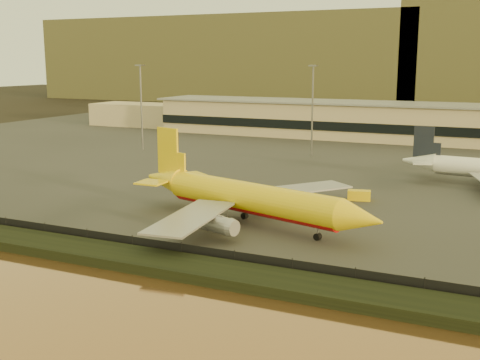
# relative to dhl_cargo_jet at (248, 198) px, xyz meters

# --- Properties ---
(ground) EXTENTS (900.00, 900.00, 0.00)m
(ground) POSITION_rel_dhl_cargo_jet_xyz_m (-2.95, -7.10, -4.57)
(ground) COLOR black
(ground) RESTS_ON ground
(embankment) EXTENTS (320.00, 7.00, 1.40)m
(embankment) POSITION_rel_dhl_cargo_jet_xyz_m (-2.95, -24.10, -3.87)
(embankment) COLOR black
(embankment) RESTS_ON ground
(tarmac) EXTENTS (320.00, 220.00, 0.20)m
(tarmac) POSITION_rel_dhl_cargo_jet_xyz_m (-2.95, 87.90, -4.47)
(tarmac) COLOR #2D2D2D
(tarmac) RESTS_ON ground
(perimeter_fence) EXTENTS (300.00, 0.05, 2.20)m
(perimeter_fence) POSITION_rel_dhl_cargo_jet_xyz_m (-2.95, -20.10, -3.27)
(perimeter_fence) COLOR black
(perimeter_fence) RESTS_ON tarmac
(terminal_building) EXTENTS (202.00, 25.00, 12.60)m
(terminal_building) POSITION_rel_dhl_cargo_jet_xyz_m (-17.47, 118.45, 1.68)
(terminal_building) COLOR #C8B08A
(terminal_building) RESTS_ON tarmac
(apron_light_masts) EXTENTS (152.20, 12.20, 25.40)m
(apron_light_masts) POSITION_rel_dhl_cargo_jet_xyz_m (12.05, 67.90, 11.14)
(apron_light_masts) COLOR slate
(apron_light_masts) RESTS_ON tarmac
(distant_hills) EXTENTS (470.00, 160.00, 70.00)m
(distant_hills) POSITION_rel_dhl_cargo_jet_xyz_m (-23.69, 332.90, 26.82)
(distant_hills) COLOR brown
(distant_hills) RESTS_ON ground
(dhl_cargo_jet) EXTENTS (48.16, 46.07, 14.62)m
(dhl_cargo_jet) POSITION_rel_dhl_cargo_jet_xyz_m (0.00, 0.00, 0.00)
(dhl_cargo_jet) COLOR yellow
(dhl_cargo_jet) RESTS_ON tarmac
(gse_vehicle_yellow) EXTENTS (4.66, 2.82, 1.96)m
(gse_vehicle_yellow) POSITION_rel_dhl_cargo_jet_xyz_m (12.50, 24.81, -3.39)
(gse_vehicle_yellow) COLOR yellow
(gse_vehicle_yellow) RESTS_ON tarmac
(gse_vehicle_white) EXTENTS (3.74, 2.44, 1.55)m
(gse_vehicle_white) POSITION_rel_dhl_cargo_jet_xyz_m (-25.39, 23.14, -3.59)
(gse_vehicle_white) COLOR white
(gse_vehicle_white) RESTS_ON tarmac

